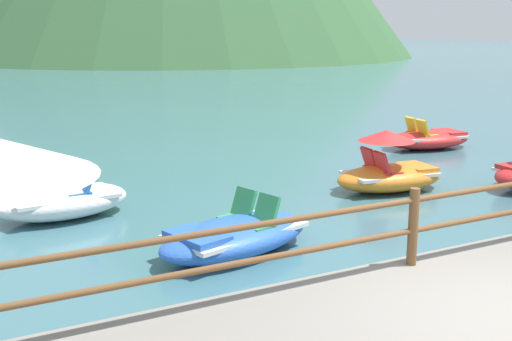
% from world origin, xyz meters
% --- Properties ---
extents(ground_plane, '(200.00, 200.00, 0.00)m').
position_xyz_m(ground_plane, '(0.00, 40.00, 0.00)').
color(ground_plane, '#3D6B75').
extents(dock_railing, '(23.92, 0.12, 0.95)m').
position_xyz_m(dock_railing, '(0.00, 1.55, 0.99)').
color(dock_railing, brown).
rests_on(dock_railing, promenade_dock).
extents(pedal_boat_0, '(2.34, 1.42, 0.89)m').
position_xyz_m(pedal_boat_0, '(-3.10, 6.80, 0.30)').
color(pedal_boat_0, white).
rests_on(pedal_boat_0, ground).
extents(pedal_boat_1, '(2.59, 1.52, 0.83)m').
position_xyz_m(pedal_boat_1, '(6.84, 8.75, 0.26)').
color(pedal_boat_1, red).
rests_on(pedal_boat_1, ground).
extents(pedal_boat_2, '(2.80, 1.88, 0.85)m').
position_xyz_m(pedal_boat_2, '(-1.24, 3.87, 0.27)').
color(pedal_boat_2, blue).
rests_on(pedal_boat_2, ground).
extents(pedal_boat_5, '(2.40, 1.41, 1.23)m').
position_xyz_m(pedal_boat_5, '(3.03, 5.68, 0.40)').
color(pedal_boat_5, orange).
rests_on(pedal_boat_5, ground).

